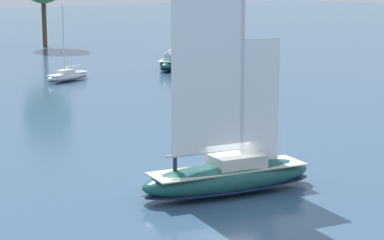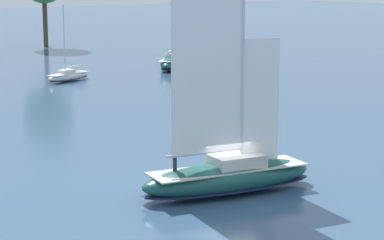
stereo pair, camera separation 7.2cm
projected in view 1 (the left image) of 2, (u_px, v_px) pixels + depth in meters
ground_plane at (228, 193)px, 37.40m from camera, size 400.00×400.00×0.00m
sailboat_main at (228, 173)px, 37.20m from camera, size 9.69×4.31×12.87m
sailboat_moored_near_marina at (68, 76)px, 76.22m from camera, size 5.83×3.37×7.76m
sailboat_moored_mid_channel at (218, 55)px, 96.05m from camera, size 4.55×5.76×8.02m
sailboat_moored_outer_mooring at (173, 61)px, 86.11m from camera, size 8.16×7.75×12.10m
channel_buoy at (239, 125)px, 49.92m from camera, size 1.14×1.14×2.06m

